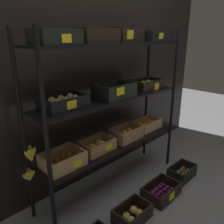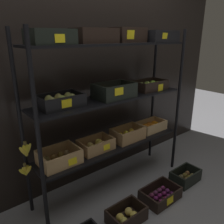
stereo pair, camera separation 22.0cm
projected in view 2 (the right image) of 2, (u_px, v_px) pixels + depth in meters
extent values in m
plane|color=gray|center=(112.00, 185.00, 2.47)|extent=(10.00, 10.00, 0.00)
cube|color=black|center=(88.00, 52.00, 2.32)|extent=(4.02, 0.12, 2.76)
cylinder|color=black|center=(39.00, 147.00, 1.60)|extent=(0.03, 0.03, 1.61)
cylinder|color=black|center=(178.00, 105.00, 2.56)|extent=(0.03, 0.03, 1.61)
cylinder|color=black|center=(21.00, 130.00, 1.87)|extent=(0.03, 0.03, 1.61)
cylinder|color=black|center=(153.00, 98.00, 2.84)|extent=(0.03, 0.03, 1.61)
cube|color=black|center=(112.00, 145.00, 2.32)|extent=(1.59, 0.34, 0.02)
cube|color=black|center=(112.00, 98.00, 2.16)|extent=(1.59, 0.34, 0.02)
cube|color=black|center=(112.00, 44.00, 2.00)|extent=(1.59, 0.34, 0.02)
cube|color=tan|center=(60.00, 162.00, 1.97)|extent=(0.34, 0.26, 0.01)
cube|color=tan|center=(66.00, 162.00, 1.86)|extent=(0.34, 0.02, 0.11)
cube|color=tan|center=(53.00, 151.00, 2.04)|extent=(0.34, 0.02, 0.11)
cube|color=tan|center=(41.00, 162.00, 1.85)|extent=(0.02, 0.22, 0.11)
cube|color=tan|center=(75.00, 150.00, 2.05)|extent=(0.02, 0.22, 0.11)
ellipsoid|color=brown|center=(51.00, 164.00, 1.87)|extent=(0.05, 0.05, 0.07)
ellipsoid|color=brown|center=(58.00, 162.00, 1.91)|extent=(0.05, 0.05, 0.07)
ellipsoid|color=brown|center=(65.00, 159.00, 1.94)|extent=(0.05, 0.05, 0.07)
ellipsoid|color=brown|center=(71.00, 157.00, 1.98)|extent=(0.05, 0.05, 0.07)
ellipsoid|color=brown|center=(46.00, 160.00, 1.93)|extent=(0.05, 0.05, 0.07)
ellipsoid|color=brown|center=(53.00, 158.00, 1.97)|extent=(0.05, 0.05, 0.07)
ellipsoid|color=brown|center=(61.00, 155.00, 2.01)|extent=(0.05, 0.05, 0.07)
ellipsoid|color=brown|center=(66.00, 153.00, 2.04)|extent=(0.05, 0.05, 0.07)
cube|color=yellow|center=(73.00, 161.00, 1.89)|extent=(0.08, 0.01, 0.06)
cube|color=#A87F51|center=(96.00, 149.00, 2.20)|extent=(0.32, 0.21, 0.01)
cube|color=#A87F51|center=(102.00, 148.00, 2.11)|extent=(0.32, 0.02, 0.10)
cube|color=#A87F51|center=(90.00, 140.00, 2.26)|extent=(0.32, 0.02, 0.10)
cube|color=#A87F51|center=(82.00, 149.00, 2.09)|extent=(0.02, 0.18, 0.10)
cube|color=#A87F51|center=(108.00, 139.00, 2.28)|extent=(0.02, 0.18, 0.10)
sphere|color=#D9BD53|center=(93.00, 148.00, 2.13)|extent=(0.07, 0.07, 0.07)
sphere|color=#E2B759|center=(102.00, 145.00, 2.20)|extent=(0.07, 0.07, 0.07)
sphere|color=tan|center=(90.00, 146.00, 2.17)|extent=(0.07, 0.07, 0.07)
sphere|color=gold|center=(99.00, 142.00, 2.25)|extent=(0.07, 0.07, 0.07)
cube|color=yellow|center=(107.00, 147.00, 2.13)|extent=(0.07, 0.01, 0.06)
cube|color=#A87F51|center=(128.00, 139.00, 2.42)|extent=(0.34, 0.21, 0.01)
cube|color=#A87F51|center=(134.00, 136.00, 2.33)|extent=(0.34, 0.02, 0.12)
cube|color=#A87F51|center=(122.00, 130.00, 2.47)|extent=(0.34, 0.02, 0.12)
cube|color=#A87F51|center=(116.00, 137.00, 2.30)|extent=(0.02, 0.18, 0.12)
cube|color=#A87F51|center=(139.00, 129.00, 2.50)|extent=(0.02, 0.18, 0.12)
ellipsoid|color=yellow|center=(124.00, 138.00, 2.33)|extent=(0.06, 0.06, 0.08)
ellipsoid|color=yellow|center=(130.00, 136.00, 2.39)|extent=(0.06, 0.06, 0.08)
ellipsoid|color=yellow|center=(135.00, 134.00, 2.44)|extent=(0.06, 0.06, 0.08)
ellipsoid|color=yellow|center=(120.00, 136.00, 2.38)|extent=(0.06, 0.06, 0.08)
ellipsoid|color=yellow|center=(126.00, 134.00, 2.43)|extent=(0.06, 0.06, 0.08)
ellipsoid|color=yellow|center=(131.00, 132.00, 2.48)|extent=(0.06, 0.06, 0.08)
cube|color=tan|center=(151.00, 129.00, 2.67)|extent=(0.34, 0.21, 0.01)
cube|color=tan|center=(157.00, 127.00, 2.58)|extent=(0.34, 0.02, 0.10)
cube|color=tan|center=(145.00, 123.00, 2.72)|extent=(0.34, 0.02, 0.10)
cube|color=tan|center=(141.00, 129.00, 2.55)|extent=(0.02, 0.17, 0.10)
cube|color=tan|center=(160.00, 122.00, 2.75)|extent=(0.02, 0.17, 0.10)
sphere|color=orange|center=(147.00, 128.00, 2.59)|extent=(0.07, 0.07, 0.07)
sphere|color=orange|center=(153.00, 126.00, 2.64)|extent=(0.07, 0.07, 0.07)
sphere|color=orange|center=(157.00, 125.00, 2.68)|extent=(0.07, 0.07, 0.07)
sphere|color=orange|center=(145.00, 127.00, 2.63)|extent=(0.07, 0.07, 0.07)
sphere|color=orange|center=(149.00, 125.00, 2.67)|extent=(0.07, 0.07, 0.07)
sphere|color=orange|center=(154.00, 124.00, 2.72)|extent=(0.07, 0.07, 0.07)
cube|color=black|center=(61.00, 106.00, 1.87)|extent=(0.36, 0.24, 0.01)
cube|color=black|center=(67.00, 103.00, 1.77)|extent=(0.36, 0.02, 0.09)
cube|color=black|center=(54.00, 97.00, 1.93)|extent=(0.36, 0.02, 0.09)
cube|color=black|center=(40.00, 104.00, 1.75)|extent=(0.02, 0.21, 0.09)
cube|color=black|center=(78.00, 96.00, 1.95)|extent=(0.02, 0.21, 0.09)
ellipsoid|color=tan|center=(52.00, 103.00, 1.77)|extent=(0.07, 0.07, 0.09)
ellipsoid|color=#A9C04E|center=(62.00, 101.00, 1.83)|extent=(0.07, 0.07, 0.09)
ellipsoid|color=#A6AD5A|center=(72.00, 99.00, 1.88)|extent=(0.07, 0.07, 0.09)
ellipsoid|color=#B9BB59|center=(49.00, 101.00, 1.83)|extent=(0.07, 0.07, 0.09)
ellipsoid|color=tan|center=(58.00, 99.00, 1.88)|extent=(0.07, 0.07, 0.09)
ellipsoid|color=#A8AD53|center=(68.00, 97.00, 1.93)|extent=(0.07, 0.07, 0.09)
cube|color=yellow|center=(67.00, 103.00, 1.76)|extent=(0.09, 0.01, 0.07)
cube|color=black|center=(114.00, 97.00, 2.15)|extent=(0.38, 0.25, 0.01)
cube|color=black|center=(122.00, 92.00, 2.04)|extent=(0.38, 0.02, 0.13)
cube|color=black|center=(107.00, 88.00, 2.21)|extent=(0.38, 0.02, 0.13)
cube|color=black|center=(99.00, 93.00, 2.02)|extent=(0.02, 0.21, 0.13)
cube|color=black|center=(128.00, 87.00, 2.23)|extent=(0.02, 0.21, 0.13)
sphere|color=orange|center=(108.00, 96.00, 2.04)|extent=(0.06, 0.06, 0.06)
sphere|color=orange|center=(113.00, 94.00, 2.09)|extent=(0.06, 0.06, 0.06)
sphere|color=orange|center=(120.00, 93.00, 2.13)|extent=(0.06, 0.06, 0.06)
sphere|color=orange|center=(126.00, 92.00, 2.17)|extent=(0.06, 0.06, 0.06)
sphere|color=orange|center=(103.00, 94.00, 2.10)|extent=(0.06, 0.06, 0.06)
sphere|color=orange|center=(109.00, 93.00, 2.14)|extent=(0.06, 0.06, 0.06)
sphere|color=orange|center=(114.00, 92.00, 2.18)|extent=(0.06, 0.06, 0.06)
sphere|color=orange|center=(120.00, 91.00, 2.23)|extent=(0.06, 0.06, 0.06)
cube|color=yellow|center=(119.00, 92.00, 2.00)|extent=(0.10, 0.00, 0.07)
cube|color=black|center=(149.00, 89.00, 2.47)|extent=(0.38, 0.24, 0.01)
cube|color=black|center=(157.00, 86.00, 2.37)|extent=(0.38, 0.02, 0.09)
cube|color=black|center=(142.00, 83.00, 2.53)|extent=(0.38, 0.02, 0.09)
cube|color=black|center=(138.00, 87.00, 2.34)|extent=(0.02, 0.20, 0.09)
cube|color=black|center=(160.00, 82.00, 2.56)|extent=(0.02, 0.20, 0.09)
sphere|color=#96B537|center=(146.00, 87.00, 2.38)|extent=(0.07, 0.07, 0.07)
sphere|color=#92B445|center=(152.00, 86.00, 2.43)|extent=(0.07, 0.07, 0.07)
sphere|color=#8EBF37|center=(157.00, 85.00, 2.48)|extent=(0.07, 0.07, 0.07)
sphere|color=#90B449|center=(141.00, 86.00, 2.43)|extent=(0.07, 0.07, 0.07)
sphere|color=#90B042|center=(147.00, 85.00, 2.48)|extent=(0.07, 0.07, 0.07)
sphere|color=#89C636|center=(153.00, 84.00, 2.53)|extent=(0.07, 0.07, 0.07)
cube|color=yellow|center=(161.00, 88.00, 2.40)|extent=(0.07, 0.00, 0.07)
cube|color=black|center=(51.00, 44.00, 1.63)|extent=(0.32, 0.24, 0.01)
cube|color=black|center=(57.00, 36.00, 1.53)|extent=(0.32, 0.02, 0.10)
cube|color=black|center=(44.00, 36.00, 1.69)|extent=(0.32, 0.02, 0.10)
cube|color=black|center=(29.00, 36.00, 1.52)|extent=(0.02, 0.21, 0.10)
cube|color=black|center=(69.00, 36.00, 1.70)|extent=(0.02, 0.21, 0.10)
sphere|color=#6C295B|center=(41.00, 40.00, 1.53)|extent=(0.05, 0.05, 0.05)
sphere|color=#631746|center=(50.00, 39.00, 1.56)|extent=(0.05, 0.05, 0.05)
sphere|color=#601E5B|center=(57.00, 39.00, 1.60)|extent=(0.05, 0.05, 0.05)
sphere|color=#68214B|center=(65.00, 39.00, 1.63)|extent=(0.05, 0.05, 0.05)
sphere|color=#5D2852|center=(39.00, 39.00, 1.56)|extent=(0.05, 0.05, 0.05)
sphere|color=#6D274B|center=(47.00, 39.00, 1.60)|extent=(0.05, 0.05, 0.05)
sphere|color=#602845|center=(54.00, 39.00, 1.64)|extent=(0.05, 0.05, 0.05)
sphere|color=#6D2557|center=(61.00, 39.00, 1.67)|extent=(0.05, 0.05, 0.05)
sphere|color=#662647|center=(35.00, 39.00, 1.60)|extent=(0.05, 0.05, 0.05)
sphere|color=#552C55|center=(43.00, 39.00, 1.64)|extent=(0.05, 0.05, 0.05)
sphere|color=#622E44|center=(51.00, 39.00, 1.68)|extent=(0.05, 0.05, 0.05)
sphere|color=#561E52|center=(58.00, 39.00, 1.71)|extent=(0.05, 0.05, 0.05)
cube|color=yellow|center=(60.00, 38.00, 1.53)|extent=(0.07, 0.01, 0.06)
cube|color=black|center=(94.00, 43.00, 1.89)|extent=(0.36, 0.23, 0.01)
cube|color=black|center=(102.00, 35.00, 1.79)|extent=(0.36, 0.02, 0.11)
cube|color=black|center=(87.00, 35.00, 1.95)|extent=(0.36, 0.02, 0.11)
cube|color=black|center=(76.00, 35.00, 1.77)|extent=(0.02, 0.20, 0.11)
cube|color=black|center=(110.00, 35.00, 1.97)|extent=(0.02, 0.20, 0.11)
sphere|color=red|center=(88.00, 37.00, 1.81)|extent=(0.07, 0.07, 0.07)
sphere|color=red|center=(97.00, 37.00, 1.85)|extent=(0.07, 0.07, 0.07)
sphere|color=red|center=(105.00, 37.00, 1.90)|extent=(0.07, 0.07, 0.07)
sphere|color=red|center=(83.00, 37.00, 1.84)|extent=(0.07, 0.07, 0.07)
sphere|color=red|center=(92.00, 37.00, 1.90)|extent=(0.07, 0.07, 0.07)
sphere|color=red|center=(100.00, 37.00, 1.95)|extent=(0.07, 0.07, 0.07)
cube|color=black|center=(127.00, 42.00, 2.13)|extent=(0.32, 0.21, 0.01)
cube|color=black|center=(135.00, 34.00, 2.04)|extent=(0.32, 0.02, 0.12)
cube|color=black|center=(121.00, 34.00, 2.18)|extent=(0.32, 0.02, 0.12)
cube|color=black|center=(115.00, 34.00, 2.02)|extent=(0.02, 0.18, 0.12)
cube|color=black|center=(139.00, 34.00, 2.20)|extent=(0.02, 0.18, 0.12)
ellipsoid|color=brown|center=(123.00, 37.00, 2.04)|extent=(0.05, 0.05, 0.07)
ellipsoid|color=brown|center=(127.00, 37.00, 2.08)|extent=(0.05, 0.05, 0.07)
ellipsoid|color=brown|center=(133.00, 37.00, 2.11)|extent=(0.05, 0.05, 0.07)
ellipsoid|color=brown|center=(136.00, 37.00, 2.15)|extent=(0.05, 0.05, 0.07)
ellipsoid|color=brown|center=(119.00, 37.00, 2.09)|extent=(0.05, 0.05, 0.07)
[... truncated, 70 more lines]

